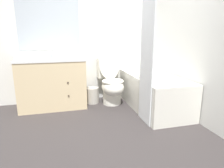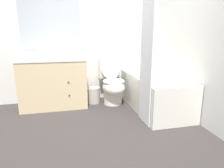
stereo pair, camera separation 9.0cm
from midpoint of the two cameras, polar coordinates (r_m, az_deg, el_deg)
name	(u,v)px [view 2 (the right image)]	position (r m, az deg, el deg)	size (l,w,h in m)	color
ground_plane	(114,141)	(2.49, 1.62, -15.90)	(14.00, 14.00, 0.00)	#383333
wall_back	(92,33)	(3.83, -5.08, 14.20)	(8.00, 0.06, 2.50)	silver
wall_right	(181,34)	(3.47, 19.94, 13.40)	(0.05, 2.68, 2.50)	silver
vanity_cabinet	(54,82)	(3.58, -15.59, 0.47)	(1.11, 0.60, 0.85)	beige
sink_faucet	(53,55)	(3.70, -15.95, 7.97)	(0.14, 0.12, 0.12)	silver
toilet	(112,84)	(3.62, 0.82, 0.04)	(0.40, 0.69, 0.91)	silver
bathtub	(154,92)	(3.47, 12.56, -2.25)	(0.71, 1.54, 0.57)	silver
shower_curtain	(146,55)	(2.75, 10.73, 8.10)	(0.01, 0.39, 1.93)	white
wastebasket	(93,95)	(3.71, -4.66, -3.16)	(0.24, 0.24, 0.29)	#B7B2A8
tissue_box	(65,55)	(3.55, -12.47, 8.10)	(0.14, 0.12, 0.11)	white
soap_dispenser	(79,53)	(3.57, -8.59, 8.77)	(0.06, 0.06, 0.17)	white
hand_towel_folded	(25,58)	(3.38, -22.86, 6.95)	(0.25, 0.15, 0.08)	white
bath_towel_folded	(159,79)	(2.96, 14.13, 1.45)	(0.29, 0.19, 0.10)	white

